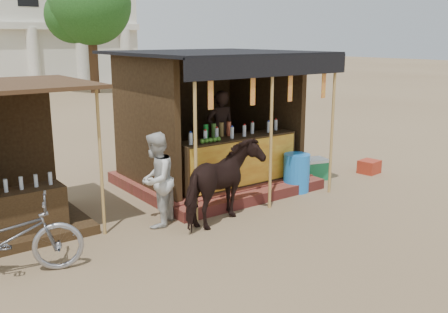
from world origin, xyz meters
TOP-DOWN VIEW (x-y plane):
  - ground at (0.00, 0.00)m, footprint 120.00×120.00m
  - main_stall at (1.02, 3.36)m, footprint 3.60×3.61m
  - secondary_stall at (-3.17, 3.24)m, footprint 2.40×2.40m
  - cow at (-0.13, 1.43)m, footprint 1.79×1.27m
  - motorbike at (-3.55, 1.56)m, footprint 2.08×1.25m
  - bystander at (-1.08, 2.00)m, footprint 0.97×0.95m
  - blue_barrel at (2.11, 2.00)m, footprint 0.60×0.60m
  - red_crate at (4.44, 2.00)m, footprint 0.49×0.45m
  - cooler at (3.01, 2.42)m, footprint 0.73×0.59m
  - tree at (5.81, 22.14)m, footprint 4.50×4.40m

SIDE VIEW (x-z plane):
  - ground at x=0.00m, z-range 0.00..0.00m
  - red_crate at x=4.44m, z-range 0.00..0.30m
  - cooler at x=3.01m, z-range 0.00..0.46m
  - blue_barrel at x=2.11m, z-range 0.00..0.77m
  - motorbike at x=-3.55m, z-range 0.00..1.03m
  - cow at x=-0.13m, z-range 0.00..1.38m
  - bystander at x=-1.08m, z-range 0.00..1.57m
  - secondary_stall at x=-3.17m, z-range -0.34..2.04m
  - main_stall at x=1.02m, z-range -0.36..2.42m
  - tree at x=5.81m, z-range 1.13..8.13m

